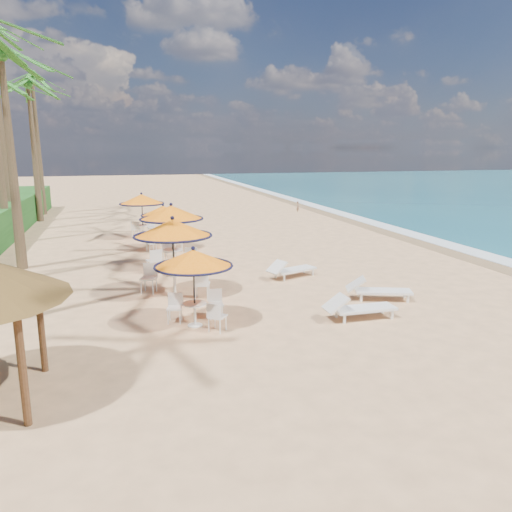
{
  "coord_description": "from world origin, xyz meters",
  "views": [
    {
      "loc": [
        -6.64,
        -12.94,
        4.81
      ],
      "look_at": [
        -2.23,
        3.07,
        1.2
      ],
      "focal_mm": 35.0,
      "sensor_mm": 36.0,
      "label": 1
    }
  ],
  "objects_px": {
    "lounger_mid": "(377,289)",
    "station_3": "(163,216)",
    "station_0": "(195,268)",
    "station_1": "(173,235)",
    "lounger_far": "(290,269)",
    "station_2": "(171,221)",
    "station_4": "(142,203)",
    "lounger_near": "(357,307)"
  },
  "relations": [
    {
      "from": "station_3",
      "to": "lounger_near",
      "type": "xyz_separation_m",
      "value": [
        4.41,
        -11.56,
        -1.27
      ]
    },
    {
      "from": "lounger_near",
      "to": "station_4",
      "type": "bearing_deg",
      "value": 109.36
    },
    {
      "from": "station_4",
      "to": "station_0",
      "type": "bearing_deg",
      "value": -87.27
    },
    {
      "from": "station_1",
      "to": "lounger_mid",
      "type": "xyz_separation_m",
      "value": [
        6.23,
        -2.18,
        -1.69
      ]
    },
    {
      "from": "lounger_near",
      "to": "lounger_far",
      "type": "height_order",
      "value": "lounger_near"
    },
    {
      "from": "station_3",
      "to": "lounger_far",
      "type": "xyz_separation_m",
      "value": [
        4.1,
        -6.64,
        -1.28
      ]
    },
    {
      "from": "station_0",
      "to": "station_3",
      "type": "xyz_separation_m",
      "value": [
        0.13,
        10.86,
        -0.02
      ]
    },
    {
      "from": "lounger_far",
      "to": "station_0",
      "type": "bearing_deg",
      "value": -155.37
    },
    {
      "from": "lounger_mid",
      "to": "lounger_far",
      "type": "height_order",
      "value": "lounger_mid"
    },
    {
      "from": "station_4",
      "to": "lounger_mid",
      "type": "height_order",
      "value": "station_4"
    },
    {
      "from": "station_4",
      "to": "lounger_near",
      "type": "bearing_deg",
      "value": -70.89
    },
    {
      "from": "station_0",
      "to": "lounger_mid",
      "type": "xyz_separation_m",
      "value": [
        5.97,
        0.82,
        -1.29
      ]
    },
    {
      "from": "station_2",
      "to": "station_3",
      "type": "xyz_separation_m",
      "value": [
        0.01,
        3.89,
        -0.34
      ]
    },
    {
      "from": "station_4",
      "to": "lounger_near",
      "type": "distance_m",
      "value": 16.0
    },
    {
      "from": "station_2",
      "to": "station_4",
      "type": "height_order",
      "value": "station_2"
    },
    {
      "from": "lounger_mid",
      "to": "lounger_far",
      "type": "distance_m",
      "value": 3.82
    },
    {
      "from": "station_1",
      "to": "lounger_far",
      "type": "height_order",
      "value": "station_1"
    },
    {
      "from": "station_1",
      "to": "station_2",
      "type": "height_order",
      "value": "same"
    },
    {
      "from": "station_1",
      "to": "lounger_far",
      "type": "xyz_separation_m",
      "value": [
        4.47,
        1.22,
        -1.7
      ]
    },
    {
      "from": "station_0",
      "to": "station_1",
      "type": "xyz_separation_m",
      "value": [
        -0.25,
        3.01,
        0.4
      ]
    },
    {
      "from": "station_3",
      "to": "station_0",
      "type": "bearing_deg",
      "value": -90.66
    },
    {
      "from": "station_2",
      "to": "station_3",
      "type": "bearing_deg",
      "value": 89.79
    },
    {
      "from": "station_0",
      "to": "station_3",
      "type": "bearing_deg",
      "value": 89.34
    },
    {
      "from": "lounger_far",
      "to": "station_2",
      "type": "bearing_deg",
      "value": 125.88
    },
    {
      "from": "lounger_mid",
      "to": "station_1",
      "type": "bearing_deg",
      "value": -179.78
    },
    {
      "from": "lounger_mid",
      "to": "station_4",
      "type": "bearing_deg",
      "value": 135.74
    },
    {
      "from": "station_1",
      "to": "station_3",
      "type": "bearing_deg",
      "value": 87.24
    },
    {
      "from": "station_1",
      "to": "lounger_far",
      "type": "bearing_deg",
      "value": 15.23
    },
    {
      "from": "station_3",
      "to": "lounger_near",
      "type": "distance_m",
      "value": 12.44
    },
    {
      "from": "station_0",
      "to": "station_1",
      "type": "bearing_deg",
      "value": 94.8
    },
    {
      "from": "station_0",
      "to": "lounger_far",
      "type": "bearing_deg",
      "value": 45.02
    },
    {
      "from": "station_2",
      "to": "station_1",
      "type": "bearing_deg",
      "value": -95.25
    },
    {
      "from": "lounger_near",
      "to": "lounger_far",
      "type": "distance_m",
      "value": 4.94
    },
    {
      "from": "station_0",
      "to": "station_4",
      "type": "xyz_separation_m",
      "value": [
        -0.68,
        14.34,
        0.26
      ]
    },
    {
      "from": "station_0",
      "to": "lounger_near",
      "type": "xyz_separation_m",
      "value": [
        4.53,
        -0.7,
        -1.29
      ]
    },
    {
      "from": "station_1",
      "to": "lounger_near",
      "type": "xyz_separation_m",
      "value": [
        4.78,
        -3.71,
        -1.68
      ]
    },
    {
      "from": "station_0",
      "to": "station_3",
      "type": "relative_size",
      "value": 1.01
    },
    {
      "from": "lounger_mid",
      "to": "lounger_far",
      "type": "bearing_deg",
      "value": 136.78
    },
    {
      "from": "lounger_mid",
      "to": "station_3",
      "type": "bearing_deg",
      "value": 139.75
    },
    {
      "from": "station_3",
      "to": "station_4",
      "type": "xyz_separation_m",
      "value": [
        -0.81,
        3.48,
        0.28
      ]
    },
    {
      "from": "station_2",
      "to": "lounger_far",
      "type": "distance_m",
      "value": 5.2
    },
    {
      "from": "lounger_mid",
      "to": "lounger_far",
      "type": "xyz_separation_m",
      "value": [
        -1.75,
        3.4,
        -0.01
      ]
    }
  ]
}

